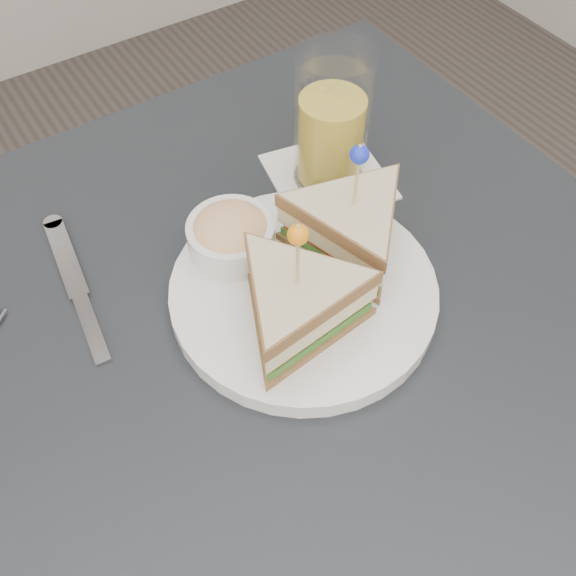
# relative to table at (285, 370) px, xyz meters

# --- Properties ---
(ground_plane) EXTENTS (3.50, 3.50, 0.00)m
(ground_plane) POSITION_rel_table_xyz_m (0.00, 0.00, -0.67)
(ground_plane) COLOR #3F3833
(table) EXTENTS (0.80, 0.80, 0.75)m
(table) POSITION_rel_table_xyz_m (0.00, 0.00, 0.00)
(table) COLOR black
(table) RESTS_ON ground
(plate_meal) EXTENTS (0.35, 0.35, 0.16)m
(plate_meal) POSITION_rel_table_xyz_m (0.04, 0.02, 0.12)
(plate_meal) COLOR white
(plate_meal) RESTS_ON table
(cutlery_knife) EXTENTS (0.04, 0.21, 0.01)m
(cutlery_knife) POSITION_rel_table_xyz_m (-0.15, 0.15, 0.08)
(cutlery_knife) COLOR #B4B6BF
(cutlery_knife) RESTS_ON table
(drink_set) EXTENTS (0.15, 0.15, 0.16)m
(drink_set) POSITION_rel_table_xyz_m (0.16, 0.15, 0.15)
(drink_set) COLOR white
(drink_set) RESTS_ON table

